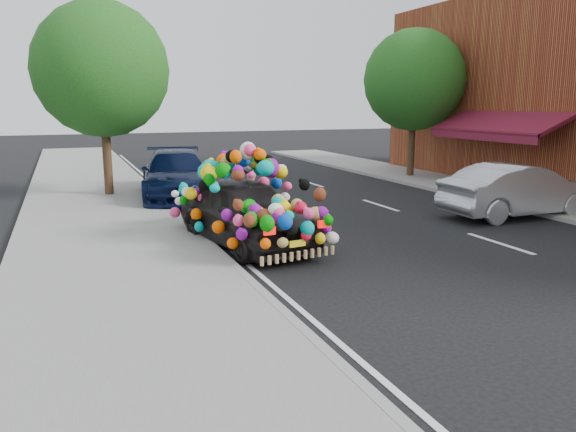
# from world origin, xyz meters

# --- Properties ---
(ground) EXTENTS (100.00, 100.00, 0.00)m
(ground) POSITION_xyz_m (0.00, 0.00, 0.00)
(ground) COLOR black
(ground) RESTS_ON ground
(sidewalk) EXTENTS (4.00, 60.00, 0.12)m
(sidewalk) POSITION_xyz_m (-4.30, 0.00, 0.06)
(sidewalk) COLOR gray
(sidewalk) RESTS_ON ground
(kerb) EXTENTS (0.15, 60.00, 0.13)m
(kerb) POSITION_xyz_m (-2.35, 0.00, 0.07)
(kerb) COLOR gray
(kerb) RESTS_ON ground
(footpath_far) EXTENTS (3.00, 40.00, 0.12)m
(footpath_far) POSITION_xyz_m (8.20, 3.00, 0.06)
(footpath_far) COLOR gray
(footpath_far) RESTS_ON ground
(lane_markings) EXTENTS (6.00, 50.00, 0.01)m
(lane_markings) POSITION_xyz_m (3.60, 0.00, 0.01)
(lane_markings) COLOR silver
(lane_markings) RESTS_ON ground
(tree_near_sidewalk) EXTENTS (4.20, 4.20, 6.13)m
(tree_near_sidewalk) POSITION_xyz_m (-3.80, 9.50, 4.02)
(tree_near_sidewalk) COLOR #332114
(tree_near_sidewalk) RESTS_ON ground
(tree_far_b) EXTENTS (4.00, 4.00, 5.90)m
(tree_far_b) POSITION_xyz_m (8.00, 10.00, 3.89)
(tree_far_b) COLOR #332114
(tree_far_b) RESTS_ON ground
(plush_art_car) EXTENTS (2.71, 4.67, 2.08)m
(plush_art_car) POSITION_xyz_m (-1.56, 2.00, 1.06)
(plush_art_car) COLOR black
(plush_art_car) RESTS_ON ground
(navy_sedan) EXTENTS (2.87, 5.48, 1.52)m
(navy_sedan) POSITION_xyz_m (-1.80, 8.55, 0.76)
(navy_sedan) COLOR black
(navy_sedan) RESTS_ON ground
(silver_hatchback) EXTENTS (4.34, 1.54, 1.43)m
(silver_hatchback) POSITION_xyz_m (6.15, 2.16, 0.71)
(silver_hatchback) COLOR #A0A3A8
(silver_hatchback) RESTS_ON ground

